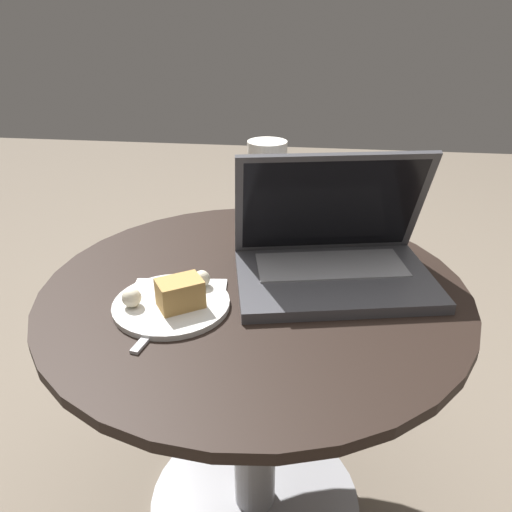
% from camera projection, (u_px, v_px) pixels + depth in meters
% --- Properties ---
extents(ground_plane, '(6.00, 6.00, 0.00)m').
position_uv_depth(ground_plane, '(255.00, 502.00, 1.07)').
color(ground_plane, '#726656').
extents(table, '(0.70, 0.70, 0.54)m').
position_uv_depth(table, '(255.00, 365.00, 0.90)').
color(table, '#9E9EA3').
rests_on(table, ground_plane).
extents(napkin, '(0.16, 0.12, 0.00)m').
position_uv_depth(napkin, '(177.00, 296.00, 0.79)').
color(napkin, white).
rests_on(napkin, table).
extents(laptop, '(0.36, 0.28, 0.21)m').
position_uv_depth(laptop, '(333.00, 254.00, 0.83)').
color(laptop, '#47474C').
rests_on(laptop, table).
extents(beer_glass, '(0.07, 0.07, 0.19)m').
position_uv_depth(beer_glass, '(265.00, 192.00, 0.94)').
color(beer_glass, gold).
rests_on(beer_glass, table).
extents(snack_plate, '(0.18, 0.18, 0.05)m').
position_uv_depth(snack_plate, '(173.00, 300.00, 0.76)').
color(snack_plate, silver).
rests_on(snack_plate, table).
extents(fork, '(0.05, 0.19, 0.00)m').
position_uv_depth(fork, '(171.00, 310.00, 0.75)').
color(fork, silver).
rests_on(fork, table).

